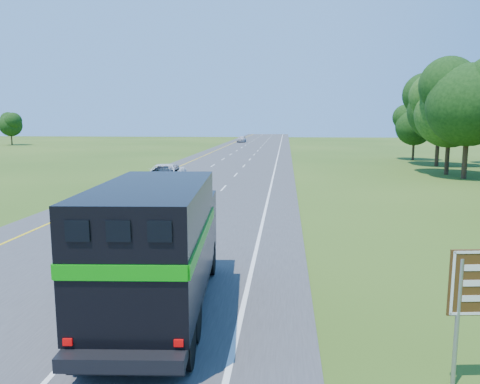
% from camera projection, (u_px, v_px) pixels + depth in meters
% --- Properties ---
extents(road, '(15.00, 260.00, 0.04)m').
position_uv_depth(road, '(221.00, 171.00, 48.72)').
color(road, '#38383A').
rests_on(road, ground).
extents(lane_markings, '(11.15, 260.00, 0.01)m').
position_uv_depth(lane_markings, '(221.00, 171.00, 48.72)').
color(lane_markings, yellow).
rests_on(lane_markings, road).
extents(horse_truck, '(3.22, 8.53, 3.70)m').
position_uv_depth(horse_truck, '(158.00, 244.00, 12.64)').
color(horse_truck, black).
rests_on(horse_truck, road).
extents(white_suv, '(3.11, 6.28, 1.71)m').
position_uv_depth(white_suv, '(164.00, 175.00, 38.08)').
color(white_suv, silver).
rests_on(white_suv, road).
extents(far_car, '(2.15, 4.66, 1.54)m').
position_uv_depth(far_car, '(241.00, 139.00, 111.36)').
color(far_car, '#AFAEB5').
rests_on(far_car, road).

